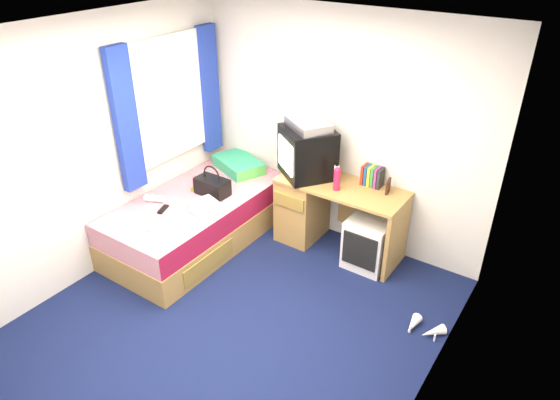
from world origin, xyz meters
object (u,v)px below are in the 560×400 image
Objects in this scene: desk at (317,207)px; magazine at (205,186)px; handbag at (212,186)px; water_bottle at (154,199)px; storage_cube at (369,243)px; towel at (206,208)px; bed at (198,219)px; picture_frame at (388,186)px; aerosol_can at (336,174)px; crt_tv at (307,152)px; pink_water_bottle at (337,180)px; remote_control at (163,209)px; colour_swatch_fan at (149,225)px; vcr at (308,125)px; pillow at (239,164)px; white_heels at (423,328)px.

desk is 4.64× the size of magazine.
handbag reaches higher than water_bottle.
storage_cube is 1.65m from towel.
picture_frame is (1.74, 0.84, 0.55)m from bed.
aerosol_can is (-0.45, 0.09, 0.59)m from storage_cube.
crt_tv is 0.38m from aerosol_can.
aerosol_can reaches higher than towel.
remote_control is (-1.39, -1.00, -0.31)m from pink_water_bottle.
colour_swatch_fan is (-0.08, -0.81, -0.09)m from handbag.
pink_water_bottle is 0.59× the size of handbag.
crt_tv is at bearing 41.64° from water_bottle.
bed is at bearing -149.04° from aerosol_can.
bed is 5.60× the size of handbag.
bed is 3.87× the size of storage_cube.
crt_tv reaches higher than handbag.
vcr is 0.57m from aerosol_can.
pillow reaches higher than towel.
pillow is (-0.04, 0.77, 0.34)m from bed.
white_heels is (2.48, 0.69, -0.51)m from colour_swatch_fan.
vcr reaches higher than magazine.
pillow reaches higher than colour_swatch_fan.
aerosol_can is 1.86m from water_bottle.
remote_control is at bearing -99.43° from vcr.
towel is at bearing -129.48° from desk.
desk is 6.16× the size of pink_water_bottle.
picture_frame is 0.88× the size of remote_control.
pillow is 1.30m from aerosol_can.
remote_control is (-0.19, -0.53, -0.09)m from handbag.
water_bottle reaches higher than bed.
towel is 2.28m from white_heels.
white_heels is at bearing -25.61° from desk.
handbag is at bearing -166.53° from picture_frame.
pillow is 1.01m from crt_tv.
handbag reaches higher than pillow.
pillow reaches higher than white_heels.
handbag reaches higher than towel.
bed is 6.28× the size of white_heels.
desk is 1.73m from colour_swatch_fan.
vcr is 1.41× the size of white_heels.
white_heels is (2.58, -0.19, -0.51)m from magazine.
vcr is 2.34× the size of aerosol_can.
picture_frame is 0.73× the size of aerosol_can.
colour_swatch_fan is (-0.87, -1.40, -0.46)m from crt_tv.
pillow is at bearing 86.08° from magazine.
pink_water_bottle reaches higher than towel.
pink_water_bottle reaches higher than handbag.
picture_frame reaches higher than desk.
colour_swatch_fan is at bearing -87.51° from pillow.
storage_cube is 0.75m from aerosol_can.
colour_swatch_fan is 2.62m from white_heels.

